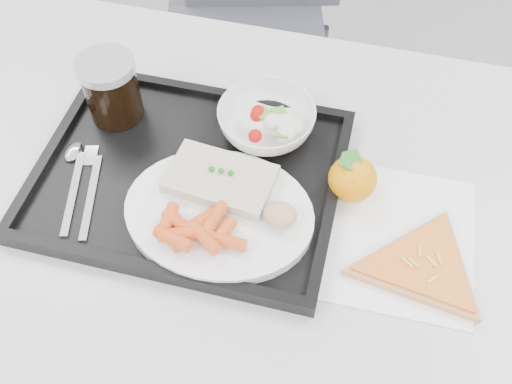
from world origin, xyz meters
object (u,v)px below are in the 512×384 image
Objects in this scene: dinner_plate at (219,214)px; tangerine at (353,179)px; tray at (189,176)px; table at (251,230)px; cola_glass at (111,88)px; chair at (253,7)px; salad_bowl at (267,121)px; pizza_slice at (422,266)px.

tangerine is (0.17, 0.10, 0.01)m from dinner_plate.
dinner_plate is 3.52× the size of tangerine.
tray is at bearing -171.77° from tangerine.
cola_glass is (-0.25, 0.11, 0.14)m from table.
table is 0.77m from chair.
table is at bearing -75.86° from chair.
table is 0.31m from cola_glass.
chair is 8.61× the size of cola_glass.
tangerine is (0.39, -0.06, -0.04)m from cola_glass.
tangerine is (0.14, 0.06, 0.10)m from table.
cola_glass reaches higher than salad_bowl.
tray is 0.09m from dinner_plate.
cola_glass reaches higher than pizza_slice.
dinner_plate is (0.15, -0.77, 0.24)m from chair.
tangerine is at bearing 29.51° from dinner_plate.
table is 15.65× the size of tangerine.
dinner_plate is at bearing 178.62° from pizza_slice.
chair is at bearing 83.76° from cola_glass.
tray is at bearing -31.07° from cola_glass.
cola_glass reaches higher than tray.
chair is 0.79m from tangerine.
tray is (0.08, -0.71, 0.22)m from chair.
table is at bearing -85.94° from salad_bowl.
dinner_plate is (0.07, -0.06, 0.02)m from tray.
pizza_slice is (0.29, -0.01, -0.01)m from dinner_plate.
dinner_plate is 1.78× the size of salad_bowl.
chair is 3.31× the size of pizza_slice.
tray is 2.96× the size of salad_bowl.
chair reaches higher than tray.
chair is at bearing 100.87° from dinner_plate.
pizza_slice is (0.44, -0.78, 0.22)m from chair.
salad_bowl is (-0.01, 0.14, 0.11)m from table.
cola_glass is 0.39m from tangerine.
cola_glass is (-0.07, -0.62, 0.28)m from chair.
table is 4.27× the size of pizza_slice.
pizza_slice is (0.11, -0.11, -0.02)m from tangerine.
dinner_plate is at bearing -79.13° from chair.
table is at bearing -13.28° from tray.
tangerine is at bearing -27.69° from salad_bowl.
tray is at bearing -129.75° from salad_bowl.
cola_glass is 1.41× the size of tangerine.
pizza_slice reaches higher than table.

